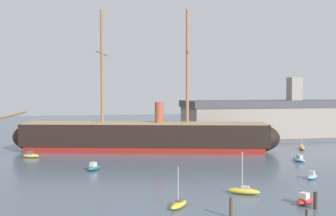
{
  "coord_description": "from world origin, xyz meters",
  "views": [
    {
      "loc": [
        -19.17,
        -32.96,
        12.94
      ],
      "look_at": [
        -2.92,
        40.44,
        9.94
      ],
      "focal_mm": 45.8,
      "sensor_mm": 36.0,
      "label": 1
    }
  ],
  "objects_px": {
    "tall_ship": "(145,136)",
    "seagull_in_flight": "(174,46)",
    "motorboat_foreground_right": "(305,200)",
    "sailboat_far_right": "(302,147)",
    "motorboat_far_left": "(31,155)",
    "mooring_piling_left_pair": "(231,208)",
    "sailboat_near_centre": "(244,191)",
    "sailboat_foreground_left": "(179,204)",
    "dockside_warehouse_right": "(271,120)",
    "motorboat_alongside_stern": "(299,159)",
    "motorboat_alongside_bow": "(94,167)",
    "motorboat_mid_right": "(312,176)",
    "mooring_piling_nearest": "(315,201)"
  },
  "relations": [
    {
      "from": "sailboat_near_centre",
      "to": "mooring_piling_left_pair",
      "type": "height_order",
      "value": "sailboat_near_centre"
    },
    {
      "from": "motorboat_far_left",
      "to": "motorboat_mid_right",
      "type": "bearing_deg",
      "value": -35.28
    },
    {
      "from": "motorboat_alongside_bow",
      "to": "mooring_piling_left_pair",
      "type": "relative_size",
      "value": 1.64
    },
    {
      "from": "sailboat_foreground_left",
      "to": "dockside_warehouse_right",
      "type": "xyz_separation_m",
      "value": [
        40.76,
        60.74,
        4.79
      ]
    },
    {
      "from": "mooring_piling_left_pair",
      "to": "seagull_in_flight",
      "type": "relative_size",
      "value": 1.56
    },
    {
      "from": "seagull_in_flight",
      "to": "sailboat_near_centre",
      "type": "bearing_deg",
      "value": -71.68
    },
    {
      "from": "motorboat_foreground_right",
      "to": "mooring_piling_left_pair",
      "type": "relative_size",
      "value": 1.67
    },
    {
      "from": "tall_ship",
      "to": "motorboat_alongside_stern",
      "type": "distance_m",
      "value": 32.0
    },
    {
      "from": "motorboat_foreground_right",
      "to": "sailboat_far_right",
      "type": "xyz_separation_m",
      "value": [
        23.59,
        41.78,
        -0.03
      ]
    },
    {
      "from": "sailboat_near_centre",
      "to": "motorboat_alongside_bow",
      "type": "bearing_deg",
      "value": 130.59
    },
    {
      "from": "motorboat_alongside_bow",
      "to": "sailboat_near_centre",
      "type": "bearing_deg",
      "value": -49.41
    },
    {
      "from": "sailboat_far_right",
      "to": "dockside_warehouse_right",
      "type": "distance_m",
      "value": 21.31
    },
    {
      "from": "motorboat_far_left",
      "to": "seagull_in_flight",
      "type": "distance_m",
      "value": 36.88
    },
    {
      "from": "sailboat_foreground_left",
      "to": "dockside_warehouse_right",
      "type": "bearing_deg",
      "value": 56.14
    },
    {
      "from": "motorboat_alongside_stern",
      "to": "sailboat_far_right",
      "type": "relative_size",
      "value": 0.61
    },
    {
      "from": "motorboat_foreground_right",
      "to": "motorboat_far_left",
      "type": "height_order",
      "value": "motorboat_foreground_right"
    },
    {
      "from": "motorboat_far_left",
      "to": "sailboat_foreground_left",
      "type": "bearing_deg",
      "value": -64.53
    },
    {
      "from": "sailboat_foreground_left",
      "to": "sailboat_near_centre",
      "type": "relative_size",
      "value": 0.87
    },
    {
      "from": "motorboat_alongside_bow",
      "to": "motorboat_alongside_stern",
      "type": "height_order",
      "value": "motorboat_alongside_bow"
    },
    {
      "from": "sailboat_near_centre",
      "to": "motorboat_far_left",
      "type": "distance_m",
      "value": 46.54
    },
    {
      "from": "sailboat_near_centre",
      "to": "motorboat_mid_right",
      "type": "height_order",
      "value": "sailboat_near_centre"
    },
    {
      "from": "mooring_piling_left_pair",
      "to": "dockside_warehouse_right",
      "type": "xyz_separation_m",
      "value": [
        36.42,
        65.5,
        4.16
      ]
    },
    {
      "from": "seagull_in_flight",
      "to": "sailboat_foreground_left",
      "type": "bearing_deg",
      "value": -101.71
    },
    {
      "from": "motorboat_foreground_right",
      "to": "mooring_piling_left_pair",
      "type": "distance_m",
      "value": 10.6
    },
    {
      "from": "tall_ship",
      "to": "motorboat_mid_right",
      "type": "height_order",
      "value": "tall_ship"
    },
    {
      "from": "sailboat_near_centre",
      "to": "motorboat_mid_right",
      "type": "xyz_separation_m",
      "value": [
        13.41,
        6.57,
        -0.02
      ]
    },
    {
      "from": "sailboat_far_right",
      "to": "mooring_piling_nearest",
      "type": "xyz_separation_m",
      "value": [
        -23.55,
        -43.88,
        0.49
      ]
    },
    {
      "from": "tall_ship",
      "to": "motorboat_far_left",
      "type": "relative_size",
      "value": 17.94
    },
    {
      "from": "mooring_piling_nearest",
      "to": "motorboat_mid_right",
      "type": "bearing_deg",
      "value": 60.13
    },
    {
      "from": "sailboat_near_centre",
      "to": "sailboat_far_right",
      "type": "relative_size",
      "value": 1.0
    },
    {
      "from": "motorboat_far_left",
      "to": "mooring_piling_left_pair",
      "type": "bearing_deg",
      "value": -62.45
    },
    {
      "from": "motorboat_foreground_right",
      "to": "sailboat_near_centre",
      "type": "xyz_separation_m",
      "value": [
        -4.99,
        5.92,
        -0.03
      ]
    },
    {
      "from": "motorboat_mid_right",
      "to": "motorboat_far_left",
      "type": "bearing_deg",
      "value": 144.72
    },
    {
      "from": "tall_ship",
      "to": "motorboat_foreground_right",
      "type": "xyz_separation_m",
      "value": [
        10.94,
        -46.2,
        -2.75
      ]
    },
    {
      "from": "motorboat_mid_right",
      "to": "mooring_piling_left_pair",
      "type": "xyz_separation_m",
      "value": [
        -18.53,
        -15.61,
        0.6
      ]
    },
    {
      "from": "sailboat_far_right",
      "to": "mooring_piling_nearest",
      "type": "height_order",
      "value": "sailboat_far_right"
    },
    {
      "from": "motorboat_alongside_stern",
      "to": "tall_ship",
      "type": "bearing_deg",
      "value": 142.77
    },
    {
      "from": "motorboat_foreground_right",
      "to": "motorboat_alongside_stern",
      "type": "bearing_deg",
      "value": 61.78
    },
    {
      "from": "sailboat_far_right",
      "to": "mooring_piling_nearest",
      "type": "distance_m",
      "value": 49.81
    },
    {
      "from": "motorboat_alongside_stern",
      "to": "sailboat_far_right",
      "type": "distance_m",
      "value": 17.46
    },
    {
      "from": "motorboat_foreground_right",
      "to": "motorboat_far_left",
      "type": "distance_m",
      "value": 54.29
    },
    {
      "from": "tall_ship",
      "to": "seagull_in_flight",
      "type": "bearing_deg",
      "value": -88.43
    },
    {
      "from": "mooring_piling_left_pair",
      "to": "motorboat_far_left",
      "type": "bearing_deg",
      "value": 117.55
    },
    {
      "from": "tall_ship",
      "to": "sailboat_near_centre",
      "type": "relative_size",
      "value": 11.47
    },
    {
      "from": "sailboat_foreground_left",
      "to": "motorboat_mid_right",
      "type": "xyz_separation_m",
      "value": [
        22.87,
        10.84,
        0.04
      ]
    },
    {
      "from": "sailboat_near_centre",
      "to": "mooring_piling_nearest",
      "type": "relative_size",
      "value": 2.84
    },
    {
      "from": "sailboat_foreground_left",
      "to": "motorboat_far_left",
      "type": "xyz_separation_m",
      "value": [
        -19.42,
        40.77,
        0.08
      ]
    },
    {
      "from": "mooring_piling_nearest",
      "to": "tall_ship",
      "type": "bearing_deg",
      "value": 102.8
    },
    {
      "from": "dockside_warehouse_right",
      "to": "seagull_in_flight",
      "type": "relative_size",
      "value": 38.64
    },
    {
      "from": "sailboat_foreground_left",
      "to": "motorboat_foreground_right",
      "type": "height_order",
      "value": "sailboat_foreground_left"
    }
  ]
}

